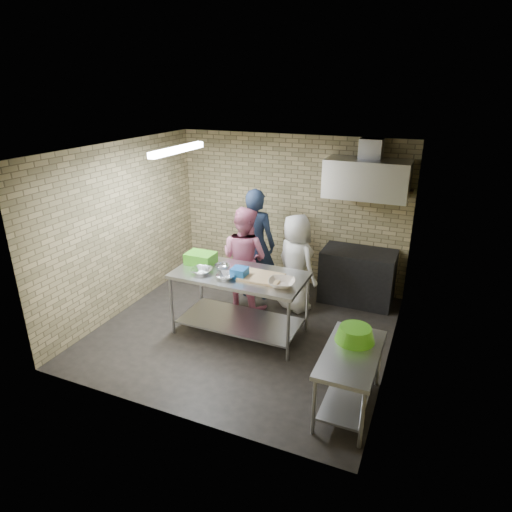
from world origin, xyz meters
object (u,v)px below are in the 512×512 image
Objects in this scene: green_basin at (355,334)px; green_crate at (201,258)px; man_navy at (255,244)px; woman_white at (296,263)px; stove at (357,276)px; blue_tub at (239,272)px; prep_table at (240,303)px; side_counter at (349,380)px; bottle_green at (397,184)px; woman_pink at (244,258)px.

green_crate is at bearing 160.37° from green_basin.
woman_white is (0.78, -0.16, -0.15)m from man_navy.
man_navy is at bearing -162.46° from stove.
green_crate is at bearing 163.65° from blue_tub.
green_crate is at bearing 170.27° from prep_table.
side_counter is 0.52m from green_basin.
side_counter is 2.83× the size of green_crate.
blue_tub reaches higher than prep_table.
bottle_green is at bearing 89.58° from green_basin.
stove is 5.67× the size of blue_tub.
green_crate is at bearing -144.13° from bottle_green.
green_basin is at bearing 155.89° from woman_white.
stove is 2.70m from green_crate.
green_crate reaches higher than green_basin.
stove is at bearing -167.41° from man_navy.
man_navy reaches higher than side_counter.
stove is at bearing 99.76° from green_basin.
blue_tub is at bearing -126.45° from stove.
blue_tub is at bearing 122.75° from woman_pink.
green_crate is at bearing 63.28° from man_navy.
green_basin is at bearing -80.24° from stove.
prep_table is at bearing 156.85° from green_basin.
blue_tub is at bearing 97.93° from woman_white.
woman_pink is (-2.11, 1.58, 0.02)m from green_basin.
green_basin is 2.24m from woman_white.
woman_pink is at bearing 46.58° from woman_white.
green_crate is at bearing -142.62° from stove.
green_crate is (-0.70, 0.12, 0.56)m from prep_table.
blue_tub is 0.46× the size of green_basin.
side_counter is 5.67× the size of blue_tub.
stove is at bearing 99.29° from side_counter.
side_counter is at bearing -29.19° from prep_table.
green_crate is 2.82× the size of bottle_green.
bottle_green is at bearing 48.94° from blue_tub.
bottle_green reaches higher than woman_white.
green_crate is 0.22× the size of man_navy.
woman_pink is at bearing 139.35° from side_counter.
blue_tub is 1.25m from woman_white.
woman_pink is at bearing 143.19° from green_basin.
green_basin is (1.77, -0.68, -0.19)m from blue_tub.
prep_table is at bearing 116.57° from blue_tub.
bottle_green reaches higher than green_crate.
woman_white is at bearing 63.73° from prep_table.
green_crate is (-2.54, 1.15, 0.66)m from side_counter.
stove is at bearing 37.38° from green_crate.
man_navy reaches higher than woman_white.
prep_table is 0.90m from green_crate.
woman_white is (0.46, 1.14, -0.21)m from blue_tub.
bottle_green is (0.02, 2.74, 1.18)m from green_basin.
side_counter is 2.50m from woman_white.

